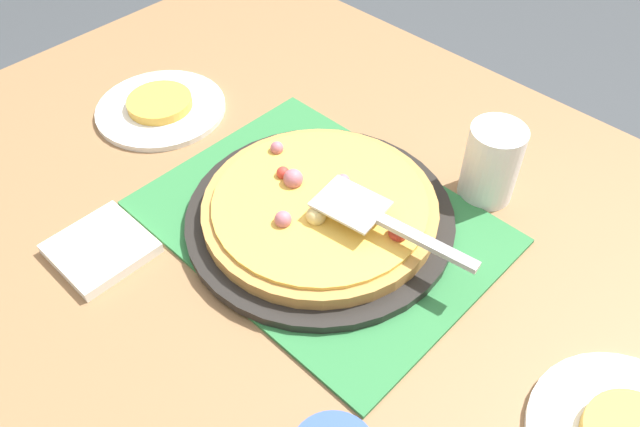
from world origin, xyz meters
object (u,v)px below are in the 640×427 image
pizza (320,207)px  napkin_stack (101,248)px  pizza_pan (320,217)px  pizza_server (381,219)px  served_slice_left (161,102)px  cup_corner (492,163)px  plate_near_left (162,108)px

pizza → napkin_stack: pizza is taller
pizza_pan → pizza: 0.02m
pizza → pizza_server: pizza_server is taller
pizza → napkin_stack: bearing=54.2°
served_slice_left → pizza_server: 0.48m
served_slice_left → cup_corner: (-0.51, -0.21, 0.04)m
plate_near_left → pizza: bearing=179.6°
plate_near_left → pizza_server: bearing=-178.7°
pizza_server → served_slice_left: bearing=1.3°
pizza_server → napkin_stack: bearing=43.4°
pizza_server → napkin_stack: (0.27, 0.26, -0.06)m
pizza_pan → served_slice_left: served_slice_left is taller
pizza → pizza_server: 0.10m
pizza_server → cup_corner: bearing=-100.5°
served_slice_left → napkin_stack: size_ratio=0.92×
served_slice_left → napkin_stack: bearing=129.0°
pizza → napkin_stack: 0.31m
plate_near_left → napkin_stack: 0.32m
pizza_pan → napkin_stack: bearing=54.2°
pizza → cup_corner: bearing=-121.9°
served_slice_left → cup_corner: bearing=-157.5°
pizza → cup_corner: 0.25m
pizza_pan → cup_corner: (-0.13, -0.22, 0.05)m
plate_near_left → napkin_stack: bearing=129.0°
pizza_pan → pizza_server: pizza_server is taller
pizza_pan → napkin_stack: size_ratio=3.17×
cup_corner → plate_near_left: bearing=22.5°
napkin_stack → plate_near_left: bearing=-51.0°
cup_corner → pizza_server: (0.04, 0.20, 0.01)m
pizza → pizza_pan: bearing=20.5°
pizza_pan → pizza: bearing=-159.5°
plate_near_left → served_slice_left: size_ratio=2.00×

